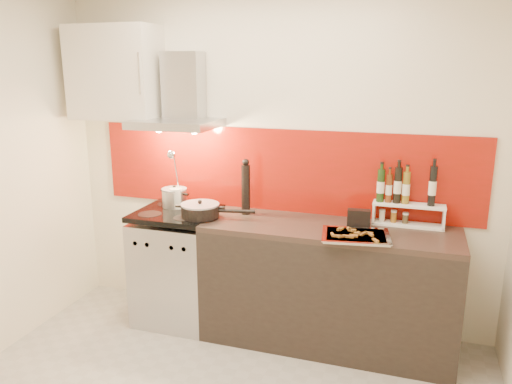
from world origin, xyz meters
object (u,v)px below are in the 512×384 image
(range_stove, at_px, (179,267))
(counter, at_px, (327,285))
(saute_pan, at_px, (201,210))
(pepper_mill, at_px, (246,188))
(baking_tray, at_px, (356,236))
(stock_pot, at_px, (175,197))

(range_stove, bearing_deg, counter, 0.23)
(range_stove, relative_size, counter, 0.51)
(range_stove, distance_m, saute_pan, 0.58)
(counter, distance_m, pepper_mill, 0.94)
(range_stove, relative_size, baking_tray, 1.86)
(counter, bearing_deg, saute_pan, -174.40)
(saute_pan, distance_m, baking_tray, 1.16)
(stock_pot, distance_m, pepper_mill, 0.61)
(range_stove, xyz_separation_m, baking_tray, (1.40, -0.18, 0.47))
(pepper_mill, height_order, baking_tray, pepper_mill)
(counter, xyz_separation_m, saute_pan, (-0.95, -0.09, 0.51))
(baking_tray, bearing_deg, saute_pan, 175.63)
(counter, height_order, pepper_mill, pepper_mill)
(counter, relative_size, baking_tray, 3.69)
(stock_pot, bearing_deg, counter, -4.52)
(saute_pan, xyz_separation_m, pepper_mill, (0.28, 0.21, 0.15))
(saute_pan, height_order, baking_tray, saute_pan)
(stock_pot, relative_size, baking_tray, 0.41)
(counter, distance_m, baking_tray, 0.54)
(range_stove, bearing_deg, pepper_mill, 12.73)
(counter, bearing_deg, range_stove, -179.77)
(pepper_mill, xyz_separation_m, baking_tray, (0.87, -0.30, -0.19))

